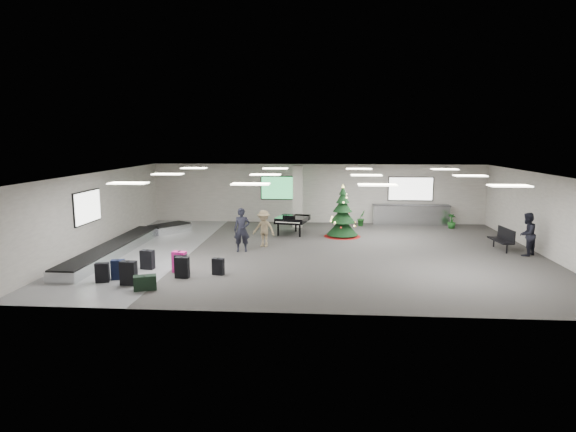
# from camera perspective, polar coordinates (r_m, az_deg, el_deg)

# --- Properties ---
(ground) EXTENTS (18.00, 18.00, 0.00)m
(ground) POSITION_cam_1_polar(r_m,az_deg,el_deg) (19.66, 3.20, -4.28)
(ground) COLOR #373532
(ground) RESTS_ON ground
(room_envelope) EXTENTS (18.02, 14.02, 3.21)m
(room_envelope) POSITION_cam_1_polar(r_m,az_deg,el_deg) (19.93, 2.19, 2.72)
(room_envelope) COLOR #A59F97
(room_envelope) RESTS_ON ground
(baggage_carousel) EXTENTS (2.28, 9.71, 0.43)m
(baggage_carousel) POSITION_cam_1_polar(r_m,az_deg,el_deg) (21.16, -18.59, -3.20)
(baggage_carousel) COLOR silver
(baggage_carousel) RESTS_ON ground
(service_counter) EXTENTS (4.05, 0.65, 1.08)m
(service_counter) POSITION_cam_1_polar(r_m,az_deg,el_deg) (26.50, 14.34, 0.16)
(service_counter) COLOR silver
(service_counter) RESTS_ON ground
(suitcase_0) EXTENTS (0.51, 0.30, 0.79)m
(suitcase_0) POSITION_cam_1_polar(r_m,az_deg,el_deg) (16.04, -18.37, -6.44)
(suitcase_0) COLOR black
(suitcase_0) RESTS_ON ground
(suitcase_1) EXTENTS (0.46, 0.26, 0.72)m
(suitcase_1) POSITION_cam_1_polar(r_m,az_deg,el_deg) (16.38, -12.43, -5.97)
(suitcase_1) COLOR black
(suitcase_1) RESTS_ON ground
(pink_suitcase) EXTENTS (0.51, 0.34, 0.75)m
(pink_suitcase) POSITION_cam_1_polar(r_m,az_deg,el_deg) (17.05, -12.74, -5.33)
(pink_suitcase) COLOR #E81E8B
(pink_suitcase) RESTS_ON ground
(suitcase_3) EXTENTS (0.45, 0.29, 0.66)m
(suitcase_3) POSITION_cam_1_polar(r_m,az_deg,el_deg) (16.95, -12.56, -5.57)
(suitcase_3) COLOR black
(suitcase_3) RESTS_ON ground
(navy_suitcase) EXTENTS (0.47, 0.34, 0.67)m
(navy_suitcase) POSITION_cam_1_polar(r_m,az_deg,el_deg) (16.78, -19.50, -6.01)
(navy_suitcase) COLOR black
(navy_suitcase) RESTS_ON ground
(suitcase_5) EXTENTS (0.47, 0.33, 0.65)m
(suitcase_5) POSITION_cam_1_polar(r_m,az_deg,el_deg) (16.62, -21.15, -6.28)
(suitcase_5) COLOR black
(suitcase_5) RESTS_ON ground
(green_duffel) EXTENTS (0.75, 0.55, 0.47)m
(green_duffel) POSITION_cam_1_polar(r_m,az_deg,el_deg) (15.42, -16.59, -7.59)
(green_duffel) COLOR black
(green_duffel) RESTS_ON ground
(suitcase_7) EXTENTS (0.43, 0.28, 0.59)m
(suitcase_7) POSITION_cam_1_polar(r_m,az_deg,el_deg) (16.53, -8.27, -5.95)
(suitcase_7) COLOR black
(suitcase_7) RESTS_ON ground
(suitcase_8) EXTENTS (0.50, 0.33, 0.70)m
(suitcase_8) POSITION_cam_1_polar(r_m,az_deg,el_deg) (17.75, -16.32, -4.99)
(suitcase_8) COLOR black
(suitcase_8) RESTS_ON ground
(christmas_tree) EXTENTS (1.73, 1.73, 2.47)m
(christmas_tree) POSITION_cam_1_polar(r_m,az_deg,el_deg) (22.71, 6.47, -0.32)
(christmas_tree) COLOR #680909
(christmas_tree) RESTS_ON ground
(grand_piano) EXTENTS (1.67, 1.99, 1.00)m
(grand_piano) POSITION_cam_1_polar(r_m,az_deg,el_deg) (23.12, 0.49, -0.43)
(grand_piano) COLOR black
(grand_piano) RESTS_ON ground
(bench) EXTENTS (0.63, 1.50, 0.93)m
(bench) POSITION_cam_1_polar(r_m,az_deg,el_deg) (21.74, 24.14, -2.37)
(bench) COLOR black
(bench) RESTS_ON ground
(traveler_a) EXTENTS (0.69, 0.48, 1.79)m
(traveler_a) POSITION_cam_1_polar(r_m,az_deg,el_deg) (19.62, -5.49, -1.66)
(traveler_a) COLOR black
(traveler_a) RESTS_ON ground
(traveler_b) EXTENTS (1.15, 0.89, 1.57)m
(traveler_b) POSITION_cam_1_polar(r_m,az_deg,el_deg) (20.47, -2.89, -1.50)
(traveler_b) COLOR #8F7A58
(traveler_b) RESTS_ON ground
(traveler_bench) EXTENTS (1.05, 1.04, 1.72)m
(traveler_bench) POSITION_cam_1_polar(r_m,az_deg,el_deg) (21.06, 26.46, -1.95)
(traveler_bench) COLOR black
(traveler_bench) RESTS_ON ground
(potted_plant_left) EXTENTS (0.57, 0.58, 0.83)m
(potted_plant_left) POSITION_cam_1_polar(r_m,az_deg,el_deg) (25.67, 8.68, -0.25)
(potted_plant_left) COLOR #16441B
(potted_plant_left) RESTS_ON ground
(potted_plant_right) EXTENTS (0.60, 0.60, 0.77)m
(potted_plant_right) POSITION_cam_1_polar(r_m,az_deg,el_deg) (26.03, 18.83, -0.57)
(potted_plant_right) COLOR #16441B
(potted_plant_right) RESTS_ON ground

